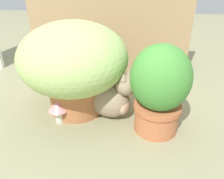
{
  "coord_description": "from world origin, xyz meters",
  "views": [
    {
      "loc": [
        0.26,
        -1.11,
        0.79
      ],
      "look_at": [
        0.16,
        -0.04,
        0.18
      ],
      "focal_mm": 37.04,
      "sensor_mm": 36.0,
      "label": 1
    }
  ],
  "objects_px": {
    "leafy_planter": "(160,88)",
    "mushroom_ornament_red": "(77,104)",
    "mushroom_ornament_pink": "(58,107)",
    "grass_planter": "(74,62)",
    "cat": "(111,97)"
  },
  "relations": [
    {
      "from": "leafy_planter",
      "to": "mushroom_ornament_red",
      "type": "xyz_separation_m",
      "value": [
        -0.43,
        0.04,
        -0.15
      ]
    },
    {
      "from": "mushroom_ornament_pink",
      "to": "mushroom_ornament_red",
      "type": "bearing_deg",
      "value": 18.33
    },
    {
      "from": "cat",
      "to": "mushroom_ornament_red",
      "type": "relative_size",
      "value": 2.47
    },
    {
      "from": "grass_planter",
      "to": "mushroom_ornament_pink",
      "type": "relative_size",
      "value": 4.47
    },
    {
      "from": "mushroom_ornament_red",
      "to": "mushroom_ornament_pink",
      "type": "height_order",
      "value": "mushroom_ornament_red"
    },
    {
      "from": "leafy_planter",
      "to": "grass_planter",
      "type": "bearing_deg",
      "value": 162.5
    },
    {
      "from": "cat",
      "to": "mushroom_ornament_red",
      "type": "distance_m",
      "value": 0.19
    },
    {
      "from": "cat",
      "to": "mushroom_ornament_pink",
      "type": "distance_m",
      "value": 0.29
    },
    {
      "from": "mushroom_ornament_pink",
      "to": "grass_planter",
      "type": "bearing_deg",
      "value": 62.53
    },
    {
      "from": "leafy_planter",
      "to": "cat",
      "type": "height_order",
      "value": "leafy_planter"
    },
    {
      "from": "leafy_planter",
      "to": "mushroom_ornament_pink",
      "type": "relative_size",
      "value": 3.51
    },
    {
      "from": "grass_planter",
      "to": "leafy_planter",
      "type": "bearing_deg",
      "value": -17.5
    },
    {
      "from": "leafy_planter",
      "to": "mushroom_ornament_red",
      "type": "relative_size",
      "value": 3.25
    },
    {
      "from": "grass_planter",
      "to": "leafy_planter",
      "type": "distance_m",
      "value": 0.48
    },
    {
      "from": "grass_planter",
      "to": "cat",
      "type": "bearing_deg",
      "value": -13.7
    }
  ]
}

